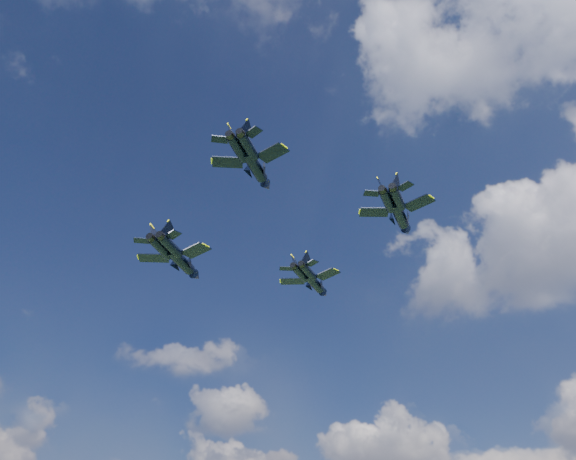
# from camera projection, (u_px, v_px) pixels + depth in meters

# --- Properties ---
(jet_lead) EXTENTS (11.75, 15.79, 3.72)m
(jet_lead) POSITION_uv_depth(u_px,v_px,m) (315.00, 283.00, 121.82)
(jet_lead) COLOR black
(jet_left) EXTENTS (13.08, 18.01, 4.26)m
(jet_left) POSITION_uv_depth(u_px,v_px,m) (182.00, 261.00, 112.86)
(jet_left) COLOR black
(jet_right) EXTENTS (11.17, 15.20, 3.58)m
(jet_right) POSITION_uv_depth(u_px,v_px,m) (400.00, 215.00, 97.77)
(jet_right) COLOR black
(jet_slot) EXTENTS (10.66, 14.75, 3.49)m
(jet_slot) POSITION_uv_depth(u_px,v_px,m) (256.00, 167.00, 89.83)
(jet_slot) COLOR black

